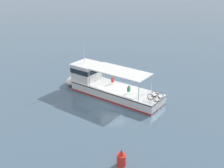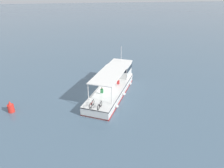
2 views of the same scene
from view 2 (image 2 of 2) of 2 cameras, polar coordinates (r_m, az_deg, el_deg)
The scene contains 3 objects.
ground_plane at distance 26.25m, azimuth -2.81°, elevation -3.19°, with size 400.00×400.00×0.00m, color slate.
ferry_main at distance 27.03m, azimuth 0.68°, elevation 0.13°, with size 12.55×9.03×5.32m.
channel_buoy at distance 25.20m, azimuth -26.68°, elevation -5.94°, with size 0.70×0.70×1.40m.
Camera 2 is at (-22.86, 3.40, 12.44)m, focal length 32.39 mm.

